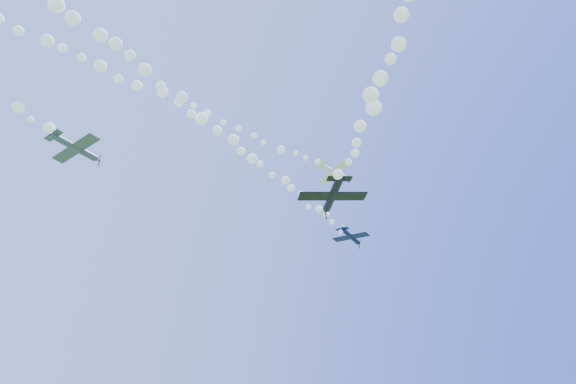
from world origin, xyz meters
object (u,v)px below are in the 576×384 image
plane_white (334,172)px  plane_grey (76,148)px  plane_navy (351,236)px  plane_black (333,195)px

plane_white → plane_grey: 38.65m
plane_navy → plane_black: bearing=-154.3°
plane_grey → plane_navy: bearing=-14.8°
plane_navy → plane_grey: size_ratio=0.96×
plane_white → plane_navy: (11.11, 11.84, -2.50)m
plane_white → plane_navy: bearing=41.0°
plane_navy → plane_black: 34.94m
plane_black → plane_white: bearing=-18.0°
plane_navy → plane_grey: bearing=167.5°
plane_white → plane_navy: 16.43m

